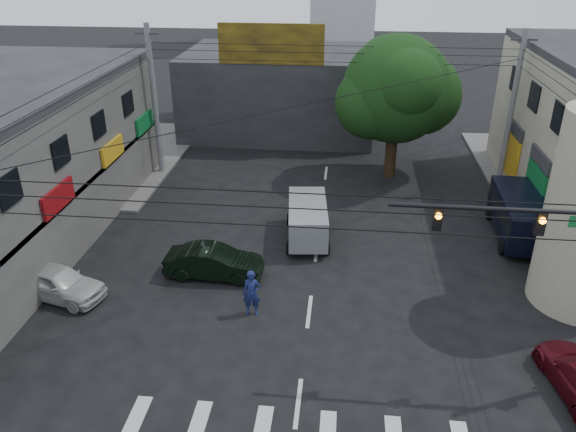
% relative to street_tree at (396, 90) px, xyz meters
% --- Properties ---
extents(ground, '(160.00, 160.00, 0.00)m').
position_rel_street_tree_xyz_m(ground, '(-4.00, -17.00, -5.47)').
color(ground, black).
rests_on(ground, ground).
extents(sidewalk_far_left, '(16.00, 16.00, 0.15)m').
position_rel_street_tree_xyz_m(sidewalk_far_left, '(-22.00, 1.00, -5.40)').
color(sidewalk_far_left, '#514F4C').
rests_on(sidewalk_far_left, ground).
extents(building_far, '(14.00, 10.00, 6.00)m').
position_rel_street_tree_xyz_m(building_far, '(-8.00, 9.00, -2.47)').
color(building_far, '#232326').
rests_on(building_far, ground).
extents(billboard, '(7.00, 0.30, 2.60)m').
position_rel_street_tree_xyz_m(billboard, '(-8.00, 4.10, 1.83)').
color(billboard, olive).
rests_on(billboard, building_far).
extents(street_tree, '(6.40, 6.40, 8.70)m').
position_rel_street_tree_xyz_m(street_tree, '(0.00, 0.00, 0.00)').
color(street_tree, black).
rests_on(street_tree, ground).
extents(traffic_gantry, '(7.10, 0.35, 7.20)m').
position_rel_street_tree_xyz_m(traffic_gantry, '(3.82, -18.00, -0.64)').
color(traffic_gantry, black).
rests_on(traffic_gantry, ground).
extents(utility_pole_far_left, '(0.32, 0.32, 9.20)m').
position_rel_street_tree_xyz_m(utility_pole_far_left, '(-14.50, -1.00, -0.87)').
color(utility_pole_far_left, '#59595B').
rests_on(utility_pole_far_left, ground).
extents(utility_pole_far_right, '(0.32, 0.32, 9.20)m').
position_rel_street_tree_xyz_m(utility_pole_far_right, '(6.50, -1.00, -0.87)').
color(utility_pole_far_right, '#59595B').
rests_on(utility_pole_far_right, ground).
extents(dark_sedan, '(1.67, 4.35, 1.41)m').
position_rel_street_tree_xyz_m(dark_sedan, '(-8.38, -12.78, -4.77)').
color(dark_sedan, black).
rests_on(dark_sedan, ground).
extents(white_compact, '(3.73, 4.98, 1.42)m').
position_rel_street_tree_xyz_m(white_compact, '(-14.50, -15.04, -4.76)').
color(white_compact, '#B9BAB5').
rests_on(white_compact, ground).
extents(silver_minivan, '(4.74, 2.69, 1.89)m').
position_rel_street_tree_xyz_m(silver_minivan, '(-4.54, -8.88, -4.53)').
color(silver_minivan, gray).
rests_on(silver_minivan, ground).
extents(navy_van, '(5.70, 2.61, 2.20)m').
position_rel_street_tree_xyz_m(navy_van, '(5.90, -7.61, -4.37)').
color(navy_van, black).
rests_on(navy_van, ground).
extents(traffic_officer, '(0.75, 0.53, 1.95)m').
position_rel_street_tree_xyz_m(traffic_officer, '(-6.26, -15.38, -4.50)').
color(traffic_officer, '#161E4D').
rests_on(traffic_officer, ground).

